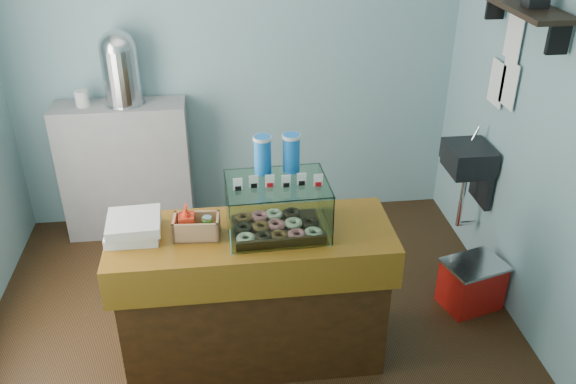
{
  "coord_description": "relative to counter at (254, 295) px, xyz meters",
  "views": [
    {
      "loc": [
        -0.14,
        -3.12,
        2.75
      ],
      "look_at": [
        0.22,
        -0.15,
        1.09
      ],
      "focal_mm": 38.0,
      "sensor_mm": 36.0,
      "label": 1
    }
  ],
  "objects": [
    {
      "name": "red_cooler",
      "position": [
        1.51,
        0.3,
        -0.28
      ],
      "size": [
        0.46,
        0.39,
        0.35
      ],
      "rotation": [
        0.0,
        0.0,
        0.28
      ],
      "color": "red",
      "rests_on": "ground"
    },
    {
      "name": "coffee_urn",
      "position": [
        -0.84,
        1.59,
        0.94
      ],
      "size": [
        0.3,
        0.3,
        0.56
      ],
      "color": "silver",
      "rests_on": "back_shelf"
    },
    {
      "name": "back_shelf",
      "position": [
        -0.9,
        1.57,
        0.09
      ],
      "size": [
        1.0,
        0.32,
        1.1
      ],
      "primitive_type": "cube",
      "color": "gray",
      "rests_on": "ground"
    },
    {
      "name": "condiment_crate",
      "position": [
        -0.31,
        -0.0,
        0.51
      ],
      "size": [
        0.26,
        0.17,
        0.2
      ],
      "rotation": [
        0.0,
        0.0,
        -0.08
      ],
      "color": "tan",
      "rests_on": "counter"
    },
    {
      "name": "display_case",
      "position": [
        0.15,
        0.03,
        0.61
      ],
      "size": [
        0.57,
        0.43,
        0.52
      ],
      "rotation": [
        0.0,
        0.0,
        0.04
      ],
      "color": "black",
      "rests_on": "counter"
    },
    {
      "name": "counter",
      "position": [
        0.0,
        0.0,
        0.0
      ],
      "size": [
        1.6,
        0.6,
        0.9
      ],
      "color": "#45220D",
      "rests_on": "ground"
    },
    {
      "name": "ground",
      "position": [
        0.0,
        0.25,
        -0.46
      ],
      "size": [
        3.5,
        3.5,
        0.0
      ],
      "primitive_type": "plane",
      "color": "black",
      "rests_on": "ground"
    },
    {
      "name": "room_shell",
      "position": [
        0.03,
        0.26,
        1.25
      ],
      "size": [
        3.54,
        3.04,
        2.82
      ],
      "color": "#79A7B1",
      "rests_on": "ground"
    },
    {
      "name": "pastry_boxes",
      "position": [
        -0.65,
        0.05,
        0.5
      ],
      "size": [
        0.3,
        0.3,
        0.11
      ],
      "rotation": [
        0.0,
        0.0,
        -0.0
      ],
      "color": "silver",
      "rests_on": "counter"
    }
  ]
}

